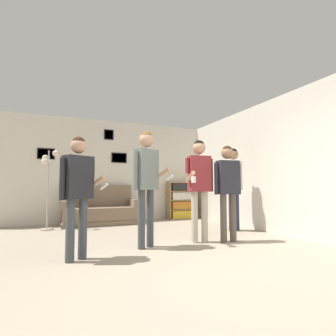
# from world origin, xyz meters

# --- Properties ---
(ground_plane) EXTENTS (20.00, 20.00, 0.00)m
(ground_plane) POSITION_xyz_m (0.00, 0.00, 0.00)
(ground_plane) COLOR gray
(wall_back) EXTENTS (7.21, 0.08, 2.70)m
(wall_back) POSITION_xyz_m (-0.00, 4.77, 1.35)
(wall_back) COLOR silver
(wall_back) RESTS_ON ground_plane
(wall_right) EXTENTS (0.06, 7.14, 2.70)m
(wall_right) POSITION_xyz_m (2.44, 2.37, 1.35)
(wall_right) COLOR silver
(wall_right) RESTS_ON ground_plane
(couch) EXTENTS (1.77, 0.80, 0.95)m
(couch) POSITION_xyz_m (-0.57, 4.36, 0.31)
(couch) COLOR #7A6651
(couch) RESTS_ON ground_plane
(bookshelf) EXTENTS (0.86, 0.30, 1.05)m
(bookshelf) POSITION_xyz_m (1.79, 4.55, 0.52)
(bookshelf) COLOR #A87F51
(bookshelf) RESTS_ON ground_plane
(floor_lamp) EXTENTS (0.36, 0.39, 1.73)m
(floor_lamp) POSITION_xyz_m (-1.74, 3.93, 1.20)
(floor_lamp) COLOR #ADA89E
(floor_lamp) RESTS_ON ground_plane
(person_player_foreground_left) EXTENTS (0.59, 0.37, 1.59)m
(person_player_foreground_left) POSITION_xyz_m (-1.31, 1.25, 0.97)
(person_player_foreground_left) COLOR #3D4247
(person_player_foreground_left) RESTS_ON ground_plane
(person_player_foreground_center) EXTENTS (0.59, 0.41, 1.80)m
(person_player_foreground_center) POSITION_xyz_m (-0.28, 1.55, 1.12)
(person_player_foreground_center) COLOR #3D4247
(person_player_foreground_center) RESTS_ON ground_plane
(person_watcher_holding_cup) EXTENTS (0.54, 0.41, 1.73)m
(person_watcher_holding_cup) POSITION_xyz_m (0.67, 1.57, 1.07)
(person_watcher_holding_cup) COLOR #B7AD99
(person_watcher_holding_cup) RESTS_ON ground_plane
(person_spectator_near_bookshelf) EXTENTS (0.50, 0.24, 1.64)m
(person_spectator_near_bookshelf) POSITION_xyz_m (1.14, 1.42, 1.00)
(person_spectator_near_bookshelf) COLOR brown
(person_spectator_near_bookshelf) RESTS_ON ground_plane
(person_spectator_far_right) EXTENTS (0.48, 0.29, 1.75)m
(person_spectator_far_right) POSITION_xyz_m (1.92, 2.29, 1.08)
(person_spectator_far_right) COLOR #2D334C
(person_spectator_far_right) RESTS_ON ground_plane
(bottle_on_floor) EXTENTS (0.07, 0.07, 0.25)m
(bottle_on_floor) POSITION_xyz_m (-1.09, 3.68, 0.10)
(bottle_on_floor) COLOR #3D6638
(bottle_on_floor) RESTS_ON ground_plane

